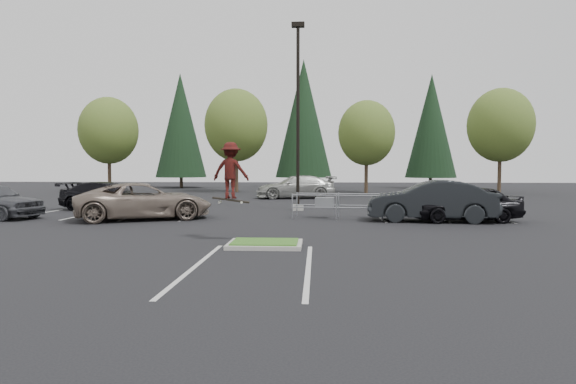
# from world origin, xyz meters

# --- Properties ---
(ground) EXTENTS (120.00, 120.00, 0.00)m
(ground) POSITION_xyz_m (0.00, 0.00, 0.00)
(ground) COLOR black
(ground) RESTS_ON ground
(grass_median) EXTENTS (2.20, 1.60, 0.16)m
(grass_median) POSITION_xyz_m (0.00, 0.00, 0.08)
(grass_median) COLOR #9F9C94
(grass_median) RESTS_ON ground
(stall_lines) EXTENTS (22.62, 17.60, 0.01)m
(stall_lines) POSITION_xyz_m (-1.35, 6.02, 0.00)
(stall_lines) COLOR silver
(stall_lines) RESTS_ON ground
(light_pole) EXTENTS (0.70, 0.60, 10.12)m
(light_pole) POSITION_xyz_m (0.50, 12.00, 4.56)
(light_pole) COLOR #9F9C94
(light_pole) RESTS_ON ground
(decid_a) EXTENTS (5.44, 5.44, 8.91)m
(decid_a) POSITION_xyz_m (-18.01, 30.03, 5.58)
(decid_a) COLOR #38281C
(decid_a) RESTS_ON ground
(decid_b) EXTENTS (5.89, 5.89, 9.64)m
(decid_b) POSITION_xyz_m (-6.01, 30.53, 6.04)
(decid_b) COLOR #38281C
(decid_b) RESTS_ON ground
(decid_c) EXTENTS (5.12, 5.12, 8.38)m
(decid_c) POSITION_xyz_m (5.99, 29.83, 5.25)
(decid_c) COLOR #38281C
(decid_c) RESTS_ON ground
(decid_d) EXTENTS (5.76, 5.76, 9.43)m
(decid_d) POSITION_xyz_m (17.99, 30.33, 5.91)
(decid_d) COLOR #38281C
(decid_d) RESTS_ON ground
(conif_a) EXTENTS (5.72, 5.72, 13.00)m
(conif_a) POSITION_xyz_m (-14.00, 40.00, 7.10)
(conif_a) COLOR #38281C
(conif_a) RESTS_ON ground
(conif_b) EXTENTS (6.38, 6.38, 14.50)m
(conif_b) POSITION_xyz_m (0.00, 40.50, 7.85)
(conif_b) COLOR #38281C
(conif_b) RESTS_ON ground
(conif_c) EXTENTS (5.50, 5.50, 12.50)m
(conif_c) POSITION_xyz_m (14.00, 39.50, 6.85)
(conif_c) COLOR #38281C
(conif_c) RESTS_ON ground
(cart_corral) EXTENTS (4.20, 1.89, 1.15)m
(cart_corral) POSITION_xyz_m (2.04, 8.05, 0.72)
(cart_corral) COLOR #94969C
(cart_corral) RESTS_ON ground
(skateboarder) EXTENTS (1.24, 0.82, 1.95)m
(skateboarder) POSITION_xyz_m (-1.20, 1.00, 2.25)
(skateboarder) COLOR black
(skateboarder) RESTS_ON ground
(car_l_tan) EXTENTS (6.58, 4.89, 1.66)m
(car_l_tan) POSITION_xyz_m (-6.34, 7.00, 0.83)
(car_l_tan) COLOR #7B6B5E
(car_l_tan) RESTS_ON ground
(car_l_black) EXTENTS (5.63, 3.07, 1.55)m
(car_l_black) POSITION_xyz_m (-10.00, 11.50, 0.77)
(car_l_black) COLOR black
(car_l_black) RESTS_ON ground
(car_r_charc) EXTENTS (5.61, 2.44, 1.79)m
(car_r_charc) POSITION_xyz_m (6.50, 7.00, 0.90)
(car_r_charc) COLOR black
(car_r_charc) RESTS_ON ground
(car_r_black) EXTENTS (4.79, 2.26, 1.58)m
(car_r_black) POSITION_xyz_m (8.00, 7.00, 0.79)
(car_r_black) COLOR black
(car_r_black) RESTS_ON ground
(car_far_silver) EXTENTS (6.32, 3.63, 1.72)m
(car_far_silver) POSITION_xyz_m (-0.00, 22.00, 0.86)
(car_far_silver) COLOR #AAAAA5
(car_far_silver) RESTS_ON ground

